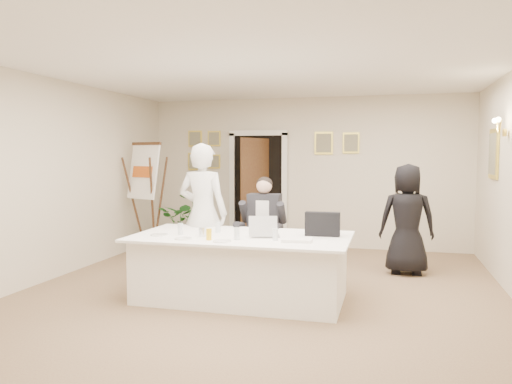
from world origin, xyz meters
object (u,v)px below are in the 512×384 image
object	(u,v)px
standing_man	(203,213)
potted_palm	(187,222)
paper_stack	(297,240)
oj_glass	(209,234)
laptop_bag	(323,224)
flip_chart	(149,204)
standing_woman	(407,219)
conference_table	(242,267)
laptop	(265,225)
steel_jug	(203,232)
seated_man	(264,227)

from	to	relation	value
standing_man	potted_palm	distance (m)	2.35
standing_man	paper_stack	world-z (taller)	standing_man
standing_man	oj_glass	distance (m)	1.16
standing_man	laptop_bag	distance (m)	1.74
flip_chart	standing_woman	bearing A→B (deg)	-4.83
flip_chart	paper_stack	world-z (taller)	flip_chart
standing_man	potted_palm	bearing A→B (deg)	-58.31
conference_table	standing_man	bearing A→B (deg)	139.09
standing_man	laptop	size ratio (longest dim) A/B	5.38
laptop_bag	steel_jug	distance (m)	1.42
conference_table	paper_stack	distance (m)	0.86
oj_glass	steel_jug	size ratio (longest dim) A/B	1.18
steel_jug	standing_woman	bearing A→B (deg)	40.42
standing_man	oj_glass	bearing A→B (deg)	117.60
standing_woman	laptop	distance (m)	2.47
conference_table	flip_chart	size ratio (longest dim) A/B	1.35
laptop	steel_jug	bearing A→B (deg)	-179.68
conference_table	flip_chart	xyz separation A→B (m)	(-2.34, 2.19, 0.49)
flip_chart	laptop_bag	xyz separation A→B (m)	(3.29, -2.00, 0.04)
laptop	steel_jug	xyz separation A→B (m)	(-0.71, -0.20, -0.08)
paper_stack	oj_glass	distance (m)	1.00
seated_man	potted_palm	bearing A→B (deg)	134.99
potted_palm	laptop_bag	bearing A→B (deg)	-41.64
potted_palm	oj_glass	bearing A→B (deg)	-62.89
standing_woman	steel_jug	distance (m)	3.13
potted_palm	paper_stack	world-z (taller)	potted_palm
laptop	potted_palm	bearing A→B (deg)	113.15
flip_chart	laptop_bag	world-z (taller)	flip_chart
conference_table	standing_man	world-z (taller)	standing_man
standing_man	laptop_bag	xyz separation A→B (m)	(1.68, -0.45, -0.03)
paper_stack	steel_jug	xyz separation A→B (m)	(-1.14, 0.05, 0.04)
standing_man	potted_palm	world-z (taller)	standing_man
seated_man	oj_glass	bearing A→B (deg)	-104.40
flip_chart	laptop	size ratio (longest dim) A/B	5.43
laptop_bag	oj_glass	bearing A→B (deg)	-154.88
seated_man	potted_palm	size ratio (longest dim) A/B	1.38
seated_man	paper_stack	bearing A→B (deg)	-64.90
standing_woman	laptop	bearing A→B (deg)	44.42
potted_palm	steel_jug	bearing A→B (deg)	-63.68
laptop	paper_stack	bearing A→B (deg)	-46.06
flip_chart	laptop_bag	size ratio (longest dim) A/B	4.66
seated_man	steel_jug	size ratio (longest dim) A/B	13.16
standing_man	flip_chart	bearing A→B (deg)	-40.82
potted_palm	oj_glass	xyz separation A→B (m)	(1.58, -3.08, 0.32)
potted_palm	laptop_bag	xyz separation A→B (m)	(2.78, -2.47, 0.40)
conference_table	laptop	size ratio (longest dim) A/B	7.34
seated_man	standing_man	distance (m)	0.88
conference_table	paper_stack	world-z (taller)	paper_stack
laptop	oj_glass	bearing A→B (deg)	-159.16
conference_table	potted_palm	bearing A→B (deg)	124.56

